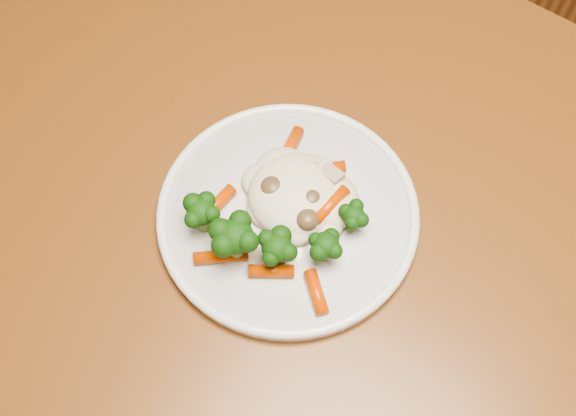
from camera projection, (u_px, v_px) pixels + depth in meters
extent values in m
plane|color=brown|center=(289.00, 198.00, 1.55)|extent=(3.00, 3.00, 0.00)
cube|color=brown|center=(230.00, 166.00, 0.74)|extent=(1.16, 0.85, 0.04)
cube|color=brown|center=(139.00, 25.00, 1.31)|extent=(0.07, 0.07, 0.71)
cylinder|color=white|center=(288.00, 215.00, 0.68)|extent=(0.25, 0.25, 0.01)
ellipsoid|color=beige|center=(296.00, 190.00, 0.66)|extent=(0.11, 0.09, 0.04)
ellipsoid|color=black|center=(203.00, 217.00, 0.65)|extent=(0.04, 0.04, 0.04)
ellipsoid|color=black|center=(236.00, 243.00, 0.64)|extent=(0.05, 0.05, 0.05)
ellipsoid|color=black|center=(277.00, 253.00, 0.64)|extent=(0.04, 0.04, 0.04)
ellipsoid|color=black|center=(325.00, 249.00, 0.64)|extent=(0.04, 0.04, 0.03)
ellipsoid|color=black|center=(353.00, 220.00, 0.66)|extent=(0.03, 0.03, 0.03)
cylinder|color=#D94905|center=(288.00, 151.00, 0.70)|extent=(0.02, 0.06, 0.01)
cylinder|color=#D94905|center=(323.00, 169.00, 0.69)|extent=(0.04, 0.04, 0.01)
cylinder|color=#D94905|center=(338.00, 207.00, 0.67)|extent=(0.04, 0.02, 0.01)
cylinder|color=#D94905|center=(215.00, 206.00, 0.67)|extent=(0.02, 0.05, 0.01)
cylinder|color=#D94905|center=(221.00, 256.00, 0.65)|extent=(0.05, 0.04, 0.01)
cylinder|color=#D94905|center=(271.00, 271.00, 0.64)|extent=(0.04, 0.03, 0.01)
cylinder|color=#D94905|center=(316.00, 292.00, 0.63)|extent=(0.04, 0.04, 0.01)
cylinder|color=#D94905|center=(330.00, 205.00, 0.66)|extent=(0.02, 0.05, 0.01)
cylinder|color=#D94905|center=(299.00, 185.00, 0.67)|extent=(0.03, 0.05, 0.01)
ellipsoid|color=brown|center=(311.00, 198.00, 0.66)|extent=(0.02, 0.02, 0.02)
ellipsoid|color=brown|center=(307.00, 219.00, 0.65)|extent=(0.02, 0.02, 0.02)
ellipsoid|color=brown|center=(273.00, 188.00, 0.67)|extent=(0.02, 0.02, 0.02)
cube|color=tan|center=(307.00, 171.00, 0.68)|extent=(0.03, 0.02, 0.01)
cube|color=tan|center=(332.00, 176.00, 0.67)|extent=(0.02, 0.02, 0.01)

